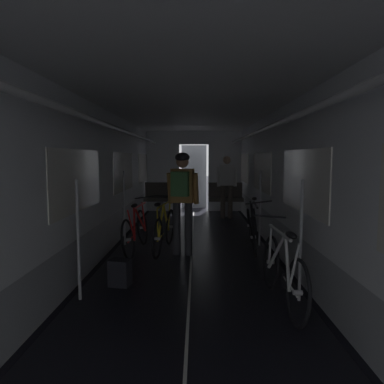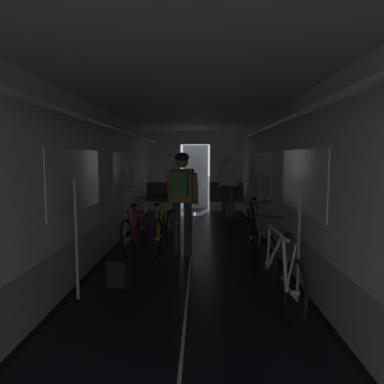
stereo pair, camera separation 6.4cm
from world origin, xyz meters
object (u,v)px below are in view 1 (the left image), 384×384
bench_seat_far_left (162,196)px  bicycle_black (252,228)px  bicycle_white (282,271)px  bench_seat_far_right (225,196)px  bicycle_yellow_in_aisle (164,230)px  backpack_on_floor (120,273)px  person_standing_near_bench (227,183)px  bicycle_red (136,230)px  person_cyclist_aisle (182,192)px

bench_seat_far_left → bicycle_black: 4.15m
bicycle_white → bench_seat_far_right: bearing=91.4°
bicycle_black → bicycle_yellow_in_aisle: (-1.57, -0.16, 0.00)m
bicycle_black → bicycle_white: (-0.04, -2.44, 0.00)m
bench_seat_far_right → bicycle_black: bicycle_black is taller
bench_seat_far_right → bicycle_white: size_ratio=0.58×
bicycle_yellow_in_aisle → backpack_on_floor: bicycle_yellow_in_aisle is taller
bench_seat_far_left → person_standing_near_bench: size_ratio=0.58×
bicycle_red → bicycle_yellow_in_aisle: 0.49m
bicycle_white → bicycle_yellow_in_aisle: size_ratio=1.00×
bicycle_red → person_standing_near_bench: 4.01m
bicycle_red → bench_seat_far_left: bearing=89.0°
bench_seat_far_right → bicycle_yellow_in_aisle: 4.05m
bicycle_black → person_cyclist_aisle: 1.48m
bench_seat_far_right → bicycle_red: size_ratio=0.58×
bench_seat_far_right → bicycle_red: 4.30m
bench_seat_far_right → person_standing_near_bench: 0.55m
bicycle_red → person_cyclist_aisle: (0.82, -0.20, 0.69)m
bench_seat_far_left → bicycle_red: (-0.07, -3.87, -0.19)m
bench_seat_far_left → person_standing_near_bench: (1.80, -0.38, 0.41)m
bicycle_yellow_in_aisle → backpack_on_floor: size_ratio=4.95×
bench_seat_far_right → bicycle_yellow_in_aisle: (-1.38, -3.81, -0.18)m
bicycle_white → bicycle_yellow_in_aisle: 2.75m
bicycle_yellow_in_aisle → backpack_on_floor: bearing=-103.6°
bicycle_black → person_standing_near_bench: (-0.18, 3.27, 0.59)m
bicycle_red → bicycle_yellow_in_aisle: bearing=7.7°
bench_seat_far_right → person_cyclist_aisle: bearing=-104.5°
bench_seat_far_right → bicycle_white: bearing=-88.6°
bench_seat_far_right → person_cyclist_aisle: person_cyclist_aisle is taller
person_cyclist_aisle → person_standing_near_bench: 3.85m
bench_seat_far_left → bicycle_white: 6.40m
bicycle_black → bench_seat_far_right: bearing=92.9°
person_cyclist_aisle → backpack_on_floor: size_ratio=5.09×
bicycle_yellow_in_aisle → backpack_on_floor: 1.77m
bicycle_black → bicycle_yellow_in_aisle: bearing=-174.1°
bicycle_red → bicycle_black: 2.06m
bench_seat_far_right → person_standing_near_bench: (0.00, -0.38, 0.41)m
bench_seat_far_left → bench_seat_far_right: same height
bicycle_white → bicycle_yellow_in_aisle: (-1.53, 2.28, 0.00)m
person_cyclist_aisle → backpack_on_floor: bearing=-117.3°
bicycle_red → bicycle_black: (2.05, 0.23, 0.00)m
bench_seat_far_left → bicycle_white: bearing=-72.3°
bicycle_white → bicycle_yellow_in_aisle: bearing=123.8°
bicycle_black → person_standing_near_bench: size_ratio=1.01×
backpack_on_floor → person_standing_near_bench: bearing=70.7°
bench_seat_far_right → backpack_on_floor: bearing=-108.0°
bicycle_white → person_cyclist_aisle: person_cyclist_aisle is taller
bench_seat_far_right → bicycle_red: (-1.87, -3.87, -0.19)m
person_cyclist_aisle → backpack_on_floor: (-0.75, -1.44, -0.90)m
bicycle_white → person_standing_near_bench: (-0.14, 5.71, 0.59)m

